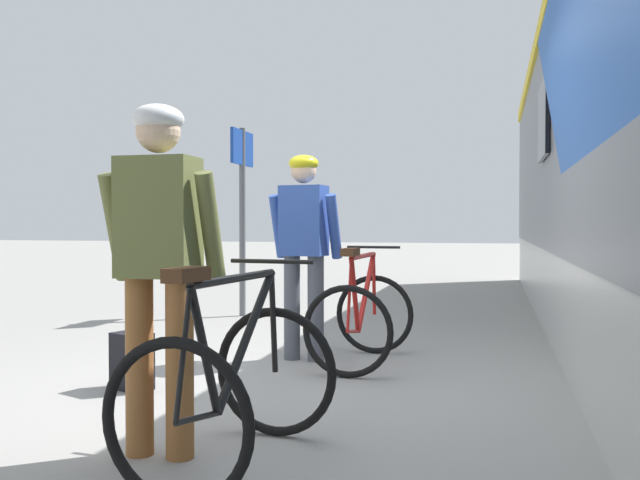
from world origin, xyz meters
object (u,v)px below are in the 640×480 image
bicycle_far_red (362,317)px  backpack_on_platform (132,361)px  cyclist_far_in_blue (304,238)px  cyclist_near_in_olive (159,247)px  platform_sign_post (242,189)px  bicycle_near_black (232,384)px

bicycle_far_red → backpack_on_platform: size_ratio=2.72×
cyclist_far_in_blue → cyclist_near_in_olive: bearing=-91.0°
platform_sign_post → backpack_on_platform: bearing=-80.5°
bicycle_near_black → platform_sign_post: (-1.91, 5.07, 1.22)m
bicycle_far_red → backpack_on_platform: bicycle_far_red is taller
backpack_on_platform → bicycle_far_red: bearing=61.1°
platform_sign_post → bicycle_far_red: bearing=-51.5°
cyclist_near_in_olive → bicycle_near_black: size_ratio=1.56×
cyclist_near_in_olive → platform_sign_post: platform_sign_post is taller
bicycle_far_red → backpack_on_platform: 1.88m
cyclist_near_in_olive → backpack_on_platform: 1.70m
cyclist_far_in_blue → bicycle_far_red: size_ratio=1.62×
bicycle_far_red → bicycle_near_black: bearing=-93.5°
bicycle_far_red → cyclist_far_in_blue: bearing=172.5°
backpack_on_platform → platform_sign_post: size_ratio=0.17×
cyclist_far_in_blue → bicycle_near_black: cyclist_far_in_blue is taller
cyclist_near_in_olive → bicycle_near_black: bearing=-8.5°
cyclist_far_in_blue → backpack_on_platform: (-0.90, -1.29, -0.85)m
bicycle_near_black → backpack_on_platform: 1.80m
cyclist_near_in_olive → bicycle_far_red: size_ratio=1.62×
cyclist_far_in_blue → platform_sign_post: (-1.54, 2.52, 0.57)m
platform_sign_post → cyclist_far_in_blue: bearing=-58.6°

